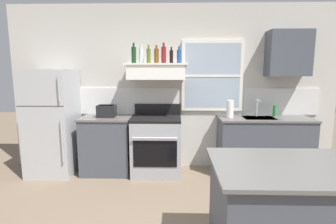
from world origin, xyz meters
TOP-DOWN VIEW (x-y plane):
  - back_wall at (0.03, 2.23)m, footprint 5.40×0.11m
  - refrigerator at (-1.90, 1.84)m, footprint 0.70×0.72m
  - counter_left_of_stove at (-1.05, 1.90)m, footprint 0.79×0.63m
  - toaster at (-1.04, 1.87)m, footprint 0.30×0.20m
  - stove_range at (-0.25, 1.86)m, footprint 0.76×0.69m
  - range_hood_shelf at (-0.25, 1.96)m, footprint 0.96×0.52m
  - bottle_dark_green_wine at (-0.60, 1.93)m, footprint 0.07×0.07m
  - bottle_clear_tall at (-0.49, 1.99)m, footprint 0.06×0.06m
  - bottle_olive_oil_square at (-0.37, 1.90)m, footprint 0.06×0.06m
  - bottle_amber_wine at (-0.25, 1.97)m, footprint 0.07×0.07m
  - bottle_red_label_wine at (-0.14, 1.95)m, footprint 0.07×0.07m
  - bottle_balsamic_dark at (-0.02, 1.93)m, footprint 0.06×0.06m
  - bottle_blue_liqueur at (0.10, 1.90)m, footprint 0.07×0.07m
  - counter_right_with_sink at (1.45, 1.90)m, footprint 1.43×0.63m
  - sink_faucet at (1.35, 2.00)m, footprint 0.03×0.17m
  - paper_towel_roll at (0.90, 1.90)m, footprint 0.11×0.11m
  - dish_soap_bottle at (1.63, 2.00)m, footprint 0.06×0.06m
  - kitchen_island at (1.04, -0.22)m, footprint 1.40×0.90m
  - upper_cabinet_right at (1.80, 2.04)m, footprint 0.64×0.32m

SIDE VIEW (x-z plane):
  - counter_left_of_stove at x=-1.05m, z-range 0.00..0.91m
  - counter_right_with_sink at x=1.45m, z-range 0.00..0.91m
  - kitchen_island at x=1.04m, z-range 0.00..0.91m
  - stove_range at x=-0.25m, z-range -0.08..1.01m
  - refrigerator at x=-1.90m, z-range 0.00..1.64m
  - dish_soap_bottle at x=1.63m, z-range 0.91..1.09m
  - toaster at x=-1.04m, z-range 0.91..1.10m
  - paper_towel_roll at x=0.90m, z-range 0.91..1.18m
  - sink_faucet at x=1.35m, z-range 0.94..1.22m
  - back_wall at x=0.03m, z-range 0.00..2.70m
  - range_hood_shelf at x=-0.25m, z-range 1.50..1.75m
  - bottle_balsamic_dark at x=-0.02m, z-range 1.73..1.97m
  - bottle_blue_liqueur at x=0.10m, z-range 1.73..1.98m
  - bottle_olive_oil_square at x=-0.37m, z-range 1.72..2.00m
  - bottle_amber_wine at x=-0.25m, z-range 1.72..2.00m
  - bottle_clear_tall at x=-0.49m, z-range 1.72..2.02m
  - bottle_dark_green_wine at x=-0.60m, z-range 1.72..2.03m
  - bottle_red_label_wine at x=-0.14m, z-range 1.72..2.03m
  - upper_cabinet_right at x=1.80m, z-range 1.55..2.25m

